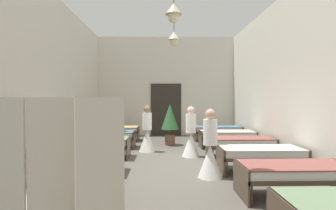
% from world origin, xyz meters
% --- Properties ---
extents(ground_plane, '(6.87, 11.21, 0.10)m').
position_xyz_m(ground_plane, '(0.00, 0.00, -0.05)').
color(ground_plane, '#59544C').
extents(room_shell, '(6.67, 10.81, 4.56)m').
position_xyz_m(room_shell, '(0.00, 1.31, 2.28)').
color(room_shell, silver).
rests_on(room_shell, ground).
extents(bed_left_row_1, '(1.90, 0.84, 0.57)m').
position_xyz_m(bed_left_row_1, '(-2.08, -2.30, 0.44)').
color(bed_left_row_1, '#473828').
rests_on(bed_left_row_1, ground).
extents(bed_right_row_1, '(1.90, 0.84, 0.57)m').
position_xyz_m(bed_right_row_1, '(2.08, -2.30, 0.44)').
color(bed_right_row_1, '#473828').
rests_on(bed_right_row_1, ground).
extents(bed_left_row_2, '(1.90, 0.84, 0.57)m').
position_xyz_m(bed_left_row_2, '(-2.08, -0.77, 0.44)').
color(bed_left_row_2, '#473828').
rests_on(bed_left_row_2, ground).
extents(bed_right_row_2, '(1.90, 0.84, 0.57)m').
position_xyz_m(bed_right_row_2, '(2.08, -0.77, 0.44)').
color(bed_right_row_2, '#473828').
rests_on(bed_right_row_2, ground).
extents(bed_left_row_3, '(1.90, 0.84, 0.57)m').
position_xyz_m(bed_left_row_3, '(-2.08, 0.77, 0.44)').
color(bed_left_row_3, '#473828').
rests_on(bed_left_row_3, ground).
extents(bed_right_row_3, '(1.90, 0.84, 0.57)m').
position_xyz_m(bed_right_row_3, '(2.08, 0.77, 0.44)').
color(bed_right_row_3, '#473828').
rests_on(bed_right_row_3, ground).
extents(bed_left_row_4, '(1.90, 0.84, 0.57)m').
position_xyz_m(bed_left_row_4, '(-2.08, 2.30, 0.44)').
color(bed_left_row_4, '#473828').
rests_on(bed_left_row_4, ground).
extents(bed_right_row_4, '(1.90, 0.84, 0.57)m').
position_xyz_m(bed_right_row_4, '(2.08, 2.30, 0.44)').
color(bed_right_row_4, '#473828').
rests_on(bed_right_row_4, ground).
extents(bed_left_row_5, '(1.90, 0.84, 0.57)m').
position_xyz_m(bed_left_row_5, '(-2.08, 3.84, 0.44)').
color(bed_left_row_5, '#473828').
rests_on(bed_left_row_5, ground).
extents(bed_right_row_5, '(1.90, 0.84, 0.57)m').
position_xyz_m(bed_right_row_5, '(2.08, 3.84, 0.44)').
color(bed_right_row_5, '#473828').
rests_on(bed_right_row_5, ground).
extents(nurse_near_aisle, '(0.52, 0.52, 1.49)m').
position_xyz_m(nurse_near_aisle, '(-0.67, 1.66, 0.53)').
color(nurse_near_aisle, white).
rests_on(nurse_near_aisle, ground).
extents(nurse_mid_aisle, '(0.52, 0.52, 1.49)m').
position_xyz_m(nurse_mid_aisle, '(0.66, 0.90, 0.53)').
color(nurse_mid_aisle, white).
rests_on(nurse_mid_aisle, ground).
extents(nurse_far_aisle, '(0.52, 0.52, 1.49)m').
position_xyz_m(nurse_far_aisle, '(0.84, -1.13, 0.53)').
color(nurse_far_aisle, white).
rests_on(nurse_far_aisle, ground).
extents(patient_seated_primary, '(0.44, 0.44, 0.80)m').
position_xyz_m(patient_seated_primary, '(-1.73, 2.34, 0.87)').
color(patient_seated_primary, slate).
rests_on(patient_seated_primary, bed_left_row_4).
extents(potted_plant, '(0.63, 0.63, 1.51)m').
position_xyz_m(potted_plant, '(0.10, 2.81, 0.94)').
color(potted_plant, brown).
rests_on(potted_plant, ground).
extents(privacy_screen, '(1.24, 0.25, 1.70)m').
position_xyz_m(privacy_screen, '(-1.13, -4.43, 0.85)').
color(privacy_screen, '#BCB29E').
rests_on(privacy_screen, ground).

